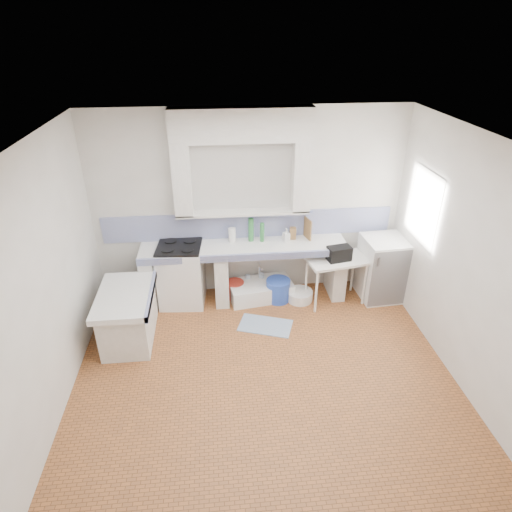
{
  "coord_description": "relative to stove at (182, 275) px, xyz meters",
  "views": [
    {
      "loc": [
        -0.5,
        -3.89,
        3.76
      ],
      "look_at": [
        0.0,
        1.0,
        1.1
      ],
      "focal_mm": 30.52,
      "sensor_mm": 36.0,
      "label": 1
    }
  ],
  "objects": [
    {
      "name": "floor",
      "position": [
        1.04,
        -1.72,
        -0.46
      ],
      "size": [
        4.5,
        4.5,
        0.0
      ],
      "primitive_type": "plane",
      "color": "#99572C",
      "rests_on": "ground"
    },
    {
      "name": "ceiling",
      "position": [
        1.04,
        -1.72,
        2.34
      ],
      "size": [
        4.5,
        4.5,
        0.0
      ],
      "primitive_type": "plane",
      "rotation": [
        3.14,
        0.0,
        0.0
      ],
      "color": "silver",
      "rests_on": "ground"
    },
    {
      "name": "wall_back",
      "position": [
        1.04,
        0.28,
        0.94
      ],
      "size": [
        4.5,
        0.0,
        4.5
      ],
      "primitive_type": "plane",
      "rotation": [
        1.57,
        0.0,
        0.0
      ],
      "color": "silver",
      "rests_on": "ground"
    },
    {
      "name": "wall_front",
      "position": [
        1.04,
        -3.72,
        0.94
      ],
      "size": [
        4.5,
        0.0,
        4.5
      ],
      "primitive_type": "plane",
      "rotation": [
        -1.57,
        0.0,
        0.0
      ],
      "color": "silver",
      "rests_on": "ground"
    },
    {
      "name": "wall_left",
      "position": [
        -1.21,
        -1.72,
        0.94
      ],
      "size": [
        0.0,
        4.5,
        4.5
      ],
      "primitive_type": "plane",
      "rotation": [
        1.57,
        0.0,
        1.57
      ],
      "color": "silver",
      "rests_on": "ground"
    },
    {
      "name": "wall_right",
      "position": [
        3.29,
        -1.72,
        0.94
      ],
      "size": [
        0.0,
        4.5,
        4.5
      ],
      "primitive_type": "plane",
      "rotation": [
        1.57,
        0.0,
        -1.57
      ],
      "color": "silver",
      "rests_on": "ground"
    },
    {
      "name": "alcove_mass",
      "position": [
        0.94,
        0.16,
        2.12
      ],
      "size": [
        1.9,
        0.25,
        0.45
      ],
      "primitive_type": "cube",
      "color": "silver",
      "rests_on": "ground"
    },
    {
      "name": "window_frame",
      "position": [
        3.46,
        -0.52,
        1.14
      ],
      "size": [
        0.35,
        0.86,
        1.06
      ],
      "primitive_type": "cube",
      "color": "#341D10",
      "rests_on": "ground"
    },
    {
      "name": "lace_valance",
      "position": [
        3.32,
        -0.52,
        1.52
      ],
      "size": [
        0.01,
        0.84,
        0.24
      ],
      "primitive_type": "cube",
      "color": "white",
      "rests_on": "ground"
    },
    {
      "name": "counter_slab",
      "position": [
        0.94,
        -0.02,
        0.4
      ],
      "size": [
        3.0,
        0.6,
        0.08
      ],
      "primitive_type": "cube",
      "color": "white",
      "rests_on": "ground"
    },
    {
      "name": "counter_lip",
      "position": [
        0.94,
        -0.3,
        0.4
      ],
      "size": [
        3.0,
        0.04,
        0.1
      ],
      "primitive_type": "cube",
      "color": "navy",
      "rests_on": "ground"
    },
    {
      "name": "counter_pier_left",
      "position": [
        -0.46,
        -0.02,
        -0.05
      ],
      "size": [
        0.2,
        0.55,
        0.82
      ],
      "primitive_type": "cube",
      "color": "silver",
      "rests_on": "ground"
    },
    {
      "name": "counter_pier_mid",
      "position": [
        0.59,
        -0.02,
        -0.05
      ],
      "size": [
        0.2,
        0.55,
        0.82
      ],
      "primitive_type": "cube",
      "color": "silver",
      "rests_on": "ground"
    },
    {
      "name": "counter_pier_right",
      "position": [
        2.34,
        -0.02,
        -0.05
      ],
      "size": [
        0.2,
        0.55,
        0.82
      ],
      "primitive_type": "cube",
      "color": "silver",
      "rests_on": "ground"
    },
    {
      "name": "peninsula_top",
      "position": [
        -0.66,
        -0.82,
        0.2
      ],
      "size": [
        0.7,
        1.1,
        0.08
      ],
      "primitive_type": "cube",
      "color": "white",
      "rests_on": "ground"
    },
    {
      "name": "peninsula_base",
      "position": [
        -0.66,
        -0.82,
        -0.15
      ],
      "size": [
        0.6,
        1.0,
        0.62
      ],
      "primitive_type": "cube",
      "color": "silver",
      "rests_on": "ground"
    },
    {
      "name": "peninsula_lip",
      "position": [
        -0.33,
        -0.82,
        0.2
      ],
      "size": [
        0.04,
        1.1,
        0.1
      ],
      "primitive_type": "cube",
      "color": "navy",
      "rests_on": "ground"
    },
    {
      "name": "backsplash",
      "position": [
        1.04,
        0.27,
        0.64
      ],
      "size": [
        4.27,
        0.03,
        0.4
      ],
      "primitive_type": "cube",
      "color": "navy",
      "rests_on": "ground"
    },
    {
      "name": "stove",
      "position": [
        0.0,
        0.0,
        0.0
      ],
      "size": [
        0.69,
        0.67,
        0.91
      ],
      "primitive_type": "cube",
      "rotation": [
        0.0,
        0.0,
        -0.08
      ],
      "color": "white",
      "rests_on": "ground"
    },
    {
      "name": "sink",
      "position": [
        1.18,
        -0.03,
        -0.34
      ],
      "size": [
        1.01,
        0.65,
        0.23
      ],
      "primitive_type": "cube",
      "rotation": [
        0.0,
        0.0,
        0.15
      ],
      "color": "white",
      "rests_on": "ground"
    },
    {
      "name": "side_table",
      "position": [
        2.27,
        -0.24,
        -0.09
      ],
      "size": [
        0.94,
        0.63,
        0.04
      ],
      "primitive_type": "cube",
      "rotation": [
        0.0,
        0.0,
        0.18
      ],
      "color": "white",
      "rests_on": "ground"
    },
    {
      "name": "fridge",
      "position": [
        3.01,
        -0.16,
        0.03
      ],
      "size": [
        0.66,
        0.66,
        0.97
      ],
      "primitive_type": "cube",
      "rotation": [
        0.0,
        0.0,
        0.06
      ],
      "color": "white",
      "rests_on": "ground"
    },
    {
      "name": "bucket_red",
      "position": [
        0.78,
        0.02,
        -0.32
      ],
      "size": [
        0.36,
        0.36,
        0.27
      ],
      "primitive_type": "cylinder",
      "rotation": [
        0.0,
        0.0,
        0.32
      ],
      "color": "#B42D20",
      "rests_on": "ground"
    },
    {
      "name": "bucket_orange",
      "position": [
        1.23,
        -0.11,
        -0.33
      ],
      "size": [
        0.34,
        0.34,
        0.26
      ],
      "primitive_type": "cylinder",
      "rotation": [
        0.0,
        0.0,
        0.29
      ],
      "color": "#DD501E",
      "rests_on": "ground"
    },
    {
      "name": "bucket_blue",
      "position": [
        1.43,
        -0.12,
        -0.28
      ],
      "size": [
        0.39,
        0.39,
        0.34
      ],
      "primitive_type": "cylinder",
      "rotation": [
        0.0,
        0.0,
        -0.08
      ],
      "color": "blue",
      "rests_on": "ground"
    },
    {
      "name": "basin_white",
      "position": [
        1.76,
        -0.16,
        -0.38
      ],
      "size": [
        0.5,
        0.5,
        0.15
      ],
      "primitive_type": "cylinder",
      "rotation": [
        0.0,
        0.0,
        -0.34
      ],
      "color": "white",
      "rests_on": "ground"
    },
    {
      "name": "water_bottle_a",
      "position": [
        0.99,
        0.13,
        -0.3
      ],
      "size": [
        0.1,
        0.1,
        0.31
      ],
      "primitive_type": "cylinder",
      "rotation": [
        0.0,
        0.0,
        -0.27
      ],
      "color": "silver",
      "rests_on": "ground"
    },
    {
      "name": "water_bottle_b",
      "position": [
        1.21,
        0.13,
        -0.3
      ],
      "size": [
        0.1,
        0.1,
        0.32
      ],
      "primitive_type": "cylinder",
      "rotation": [
        0.0,
        0.0,
        0.17
      ],
      "color": "silver",
      "rests_on": "ground"
    },
    {
      "name": "black_bag",
      "position": [
        2.28,
        -0.27,
        0.37
      ],
      "size": [
        0.36,
        0.25,
        0.21
      ],
      "primitive_type": "cube",
      "rotation": [
        0.0,
        0.0,
        0.19
      ],
      "color": "black",
      "rests_on": "side_table"
    },
    {
      "name": "green_bottle_a",
      "position": [
        1.05,
        0.13,
        0.62
      ],
      "size": [
        0.1,
        0.1,
        0.36
      ],
      "primitive_type": "cylinder",
      "rotation": [
        0.0,
        0.0,
        -0.41
      ],
      "color": "#2C7738",
      "rests_on": "counter_slab"
    },
    {
      "name": "green_bottle_b",
      "position": [
        1.21,
        0.1,
        0.59
      ],
      "size": [
        0.08,
        0.08,
        0.29
      ],
      "primitive_type": "cylinder",
      "rotation": [
        0.0,
        0.0,
        -0.23
      ],
      "color": "#2C7738",
      "rests_on": "counter_slab"
    },
    {
      "name": "knife_block",
      "position": [
        1.67,
        0.13,
        0.54
      ],
      "size": [
        0.1,
        0.08,
        0.18
      ],
      "primitive_type": "cube",
      "rotation": [
        0.0,
        0.0,
        -0.06
      ],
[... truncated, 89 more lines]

